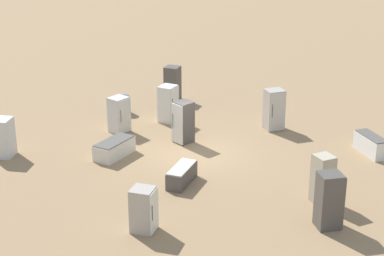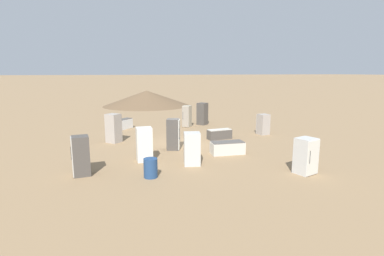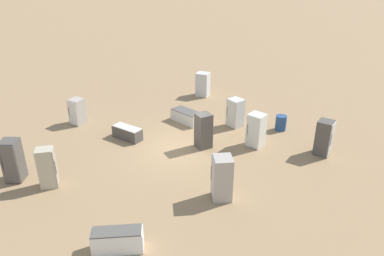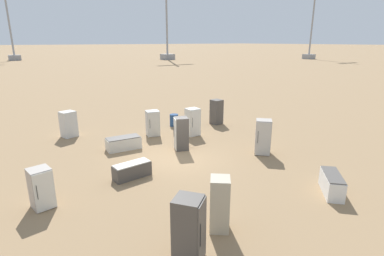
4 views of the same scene
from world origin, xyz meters
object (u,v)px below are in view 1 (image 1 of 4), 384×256
Objects in this scene: discarded_fridge_3 at (329,200)px; discarded_fridge_0 at (173,83)px; discarded_fridge_10 at (183,122)px; discarded_fridge_5 at (371,145)px; discarded_fridge_8 at (168,104)px; discarded_fridge_6 at (114,148)px; discarded_fridge_2 at (323,179)px; discarded_fridge_4 at (119,115)px; discarded_fridge_9 at (182,175)px; discarded_fridge_11 at (274,110)px; discarded_fridge_7 at (144,210)px; discarded_fridge_1 at (3,138)px; rusty_barrel at (124,105)px.

discarded_fridge_0 is at bearing -169.30° from discarded_fridge_3.
discarded_fridge_10 reaches higher than discarded_fridge_0.
discarded_fridge_5 is 0.95× the size of discarded_fridge_8.
discarded_fridge_6 is at bearing 0.79° from discarded_fridge_8.
discarded_fridge_2 is 1.63m from discarded_fridge_3.
discarded_fridge_4 reaches higher than discarded_fridge_5.
discarded_fridge_8 is at bearing 160.46° from discarded_fridge_4.
discarded_fridge_10 is (-2.45, 1.80, 0.53)m from discarded_fridge_6.
discarded_fridge_11 is at bearing -104.50° from discarded_fridge_9.
discarded_fridge_7 is at bearing 25.00° from discarded_fridge_8.
discarded_fridge_0 is 12.75m from discarded_fridge_7.
discarded_fridge_11 is at bearing -111.56° from discarded_fridge_10.
discarded_fridge_1 is 7.38m from discarded_fridge_9.
discarded_fridge_9 is at bearing 33.67° from discarded_fridge_8.
discarded_fridge_5 is at bearing 142.22° from discarded_fridge_3.
discarded_fridge_2 is at bearing 125.06° from discarded_fridge_7.
discarded_fridge_3 is 1.12× the size of discarded_fridge_9.
discarded_fridge_1 is 6.55m from rusty_barrel.
discarded_fridge_5 is 8.86m from discarded_fridge_8.
discarded_fridge_4 reaches higher than discarded_fridge_9.
discarded_fridge_8 is at bearing 99.21° from discarded_fridge_2.
discarded_fridge_10 reaches higher than discarded_fridge_9.
discarded_fridge_1 is at bearing 1.90° from discarded_fridge_9.
discarded_fridge_3 reaches higher than discarded_fridge_8.
discarded_fridge_2 is at bearing -43.61° from discarded_fridge_0.
discarded_fridge_5 reaches higher than discarded_fridge_9.
discarded_fridge_11 is at bearing 55.25° from discarded_fridge_6.
discarded_fridge_1 is 0.87× the size of discarded_fridge_11.
discarded_fridge_3 is 1.02× the size of discarded_fridge_11.
discarded_fridge_8 is (-4.83, -8.09, -0.01)m from discarded_fridge_2.
discarded_fridge_0 is 5.56m from discarded_fridge_10.
discarded_fridge_4 is 1.92× the size of rusty_barrel.
discarded_fridge_0 is 10.44m from discarded_fridge_5.
discarded_fridge_3 is at bearing 75.58° from discarded_fridge_11.
discarded_fridge_7 is 10.94m from rusty_barrel.
discarded_fridge_2 reaches higher than discarded_fridge_7.
discarded_fridge_0 reaches higher than discarded_fridge_7.
discarded_fridge_8 is (-1.98, 1.34, 0.06)m from discarded_fridge_4.
discarded_fridge_9 is 0.92× the size of discarded_fridge_10.
discarded_fridge_1 is at bearing 136.15° from discarded_fridge_2.
discarded_fridge_11 reaches higher than discarded_fridge_0.
rusty_barrel is at bearing -48.28° from discarded_fridge_9.
discarded_fridge_6 is 1.14× the size of discarded_fridge_9.
discarded_fridge_10 is at bearing -68.83° from discarded_fridge_9.
discarded_fridge_8 is (0.02, -8.85, 0.45)m from discarded_fridge_5.
rusty_barrel reaches higher than discarded_fridge_5.
discarded_fridge_3 is 10.75m from discarded_fridge_8.
discarded_fridge_7 is (2.80, 7.71, -0.06)m from discarded_fridge_1.
discarded_fridge_3 is 1.04× the size of discarded_fridge_10.
discarded_fridge_8 is 2.53m from discarded_fridge_10.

